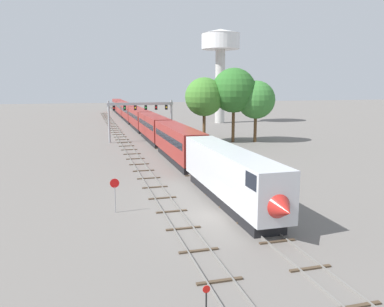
# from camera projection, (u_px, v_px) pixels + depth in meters

# --- Properties ---
(ground_plane) EXTENTS (400.00, 400.00, 0.00)m
(ground_plane) POSITION_uv_depth(u_px,v_px,m) (219.00, 216.00, 31.19)
(ground_plane) COLOR slate
(track_main) EXTENTS (2.60, 200.00, 0.16)m
(track_main) POSITION_uv_depth(u_px,v_px,m) (141.00, 130.00, 88.65)
(track_main) COLOR slate
(track_main) RESTS_ON ground
(track_near) EXTENTS (2.60, 160.00, 0.16)m
(track_near) POSITION_uv_depth(u_px,v_px,m) (125.00, 144.00, 68.23)
(track_near) COLOR slate
(track_near) RESTS_ON ground
(passenger_train) EXTENTS (3.04, 137.87, 4.80)m
(passenger_train) POSITION_uv_depth(u_px,v_px,m) (139.00, 118.00, 90.68)
(passenger_train) COLOR silver
(passenger_train) RESTS_ON ground
(signal_gantry) EXTENTS (12.10, 0.49, 7.54)m
(signal_gantry) POSITION_uv_depth(u_px,v_px,m) (141.00, 111.00, 70.92)
(signal_gantry) COLOR #999BA0
(signal_gantry) RESTS_ON ground
(water_tower) EXTENTS (10.32, 10.32, 24.88)m
(water_tower) POSITION_uv_depth(u_px,v_px,m) (220.00, 49.00, 103.32)
(water_tower) COLOR beige
(water_tower) RESTS_ON ground
(switch_stand) EXTENTS (0.36, 0.24, 1.46)m
(switch_stand) POSITION_uv_depth(u_px,v_px,m) (206.00, 304.00, 17.73)
(switch_stand) COLOR black
(switch_stand) RESTS_ON ground
(stop_sign) EXTENTS (0.76, 0.08, 2.88)m
(stop_sign) POSITION_uv_depth(u_px,v_px,m) (115.00, 191.00, 31.71)
(stop_sign) COLOR gray
(stop_sign) RESTS_ON ground
(trackside_tree_left) EXTENTS (8.01, 8.01, 13.38)m
(trackside_tree_left) POSITION_uv_depth(u_px,v_px,m) (234.00, 90.00, 69.73)
(trackside_tree_left) COLOR brown
(trackside_tree_left) RESTS_ON ground
(trackside_tree_mid) EXTENTS (6.88, 6.88, 11.14)m
(trackside_tree_mid) POSITION_uv_depth(u_px,v_px,m) (256.00, 100.00, 70.00)
(trackside_tree_mid) COLOR brown
(trackside_tree_mid) RESTS_ON ground
(trackside_tree_right) EXTENTS (6.93, 6.93, 11.70)m
(trackside_tree_right) POSITION_uv_depth(u_px,v_px,m) (204.00, 97.00, 69.47)
(trackside_tree_right) COLOR brown
(trackside_tree_right) RESTS_ON ground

